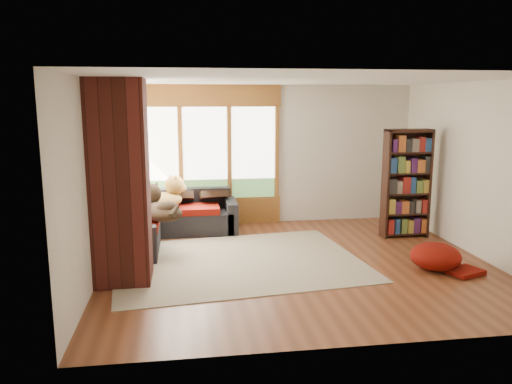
{
  "coord_description": "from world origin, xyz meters",
  "views": [
    {
      "loc": [
        -1.59,
        -6.76,
        2.35
      ],
      "look_at": [
        -0.52,
        0.61,
        0.95
      ],
      "focal_mm": 35.0,
      "sensor_mm": 36.0,
      "label": 1
    }
  ],
  "objects_px": {
    "brick_chimney": "(120,183)",
    "dog_tan": "(163,192)",
    "pouf": "(436,256)",
    "dog_brindle": "(159,202)",
    "bookshelf": "(406,184)",
    "area_rug": "(238,262)",
    "sectional_sofa": "(164,220)"
  },
  "relations": [
    {
      "from": "dog_tan",
      "to": "bookshelf",
      "type": "bearing_deg",
      "value": -36.41
    },
    {
      "from": "brick_chimney",
      "to": "dog_tan",
      "type": "bearing_deg",
      "value": 77.95
    },
    {
      "from": "area_rug",
      "to": "pouf",
      "type": "xyz_separation_m",
      "value": [
        2.69,
        -0.7,
        0.19
      ]
    },
    {
      "from": "bookshelf",
      "to": "area_rug",
      "type": "bearing_deg",
      "value": -162.13
    },
    {
      "from": "area_rug",
      "to": "dog_tan",
      "type": "height_order",
      "value": "dog_tan"
    },
    {
      "from": "bookshelf",
      "to": "dog_brindle",
      "type": "height_order",
      "value": "bookshelf"
    },
    {
      "from": "area_rug",
      "to": "dog_brindle",
      "type": "xyz_separation_m",
      "value": [
        -1.15,
        0.73,
        0.77
      ]
    },
    {
      "from": "brick_chimney",
      "to": "bookshelf",
      "type": "distance_m",
      "value": 4.79
    },
    {
      "from": "area_rug",
      "to": "pouf",
      "type": "distance_m",
      "value": 2.79
    },
    {
      "from": "bookshelf",
      "to": "dog_brindle",
      "type": "distance_m",
      "value": 4.14
    },
    {
      "from": "sectional_sofa",
      "to": "bookshelf",
      "type": "distance_m",
      "value": 4.18
    },
    {
      "from": "sectional_sofa",
      "to": "dog_tan",
      "type": "relative_size",
      "value": 2.22
    },
    {
      "from": "dog_tan",
      "to": "dog_brindle",
      "type": "relative_size",
      "value": 1.01
    },
    {
      "from": "sectional_sofa",
      "to": "area_rug",
      "type": "distance_m",
      "value": 1.91
    },
    {
      "from": "pouf",
      "to": "dog_brindle",
      "type": "bearing_deg",
      "value": 159.48
    },
    {
      "from": "brick_chimney",
      "to": "dog_tan",
      "type": "distance_m",
      "value": 2.15
    },
    {
      "from": "dog_tan",
      "to": "brick_chimney",
      "type": "bearing_deg",
      "value": -130.72
    },
    {
      "from": "area_rug",
      "to": "dog_tan",
      "type": "relative_size",
      "value": 3.55
    },
    {
      "from": "dog_tan",
      "to": "pouf",
      "type": "bearing_deg",
      "value": -58.95
    },
    {
      "from": "brick_chimney",
      "to": "sectional_sofa",
      "type": "xyz_separation_m",
      "value": [
        0.45,
        2.05,
        -1.0
      ]
    },
    {
      "from": "pouf",
      "to": "dog_brindle",
      "type": "distance_m",
      "value": 4.14
    },
    {
      "from": "dog_brindle",
      "to": "brick_chimney",
      "type": "bearing_deg",
      "value": 128.43
    },
    {
      "from": "bookshelf",
      "to": "brick_chimney",
      "type": "bearing_deg",
      "value": -161.96
    },
    {
      "from": "area_rug",
      "to": "pouf",
      "type": "height_order",
      "value": "pouf"
    },
    {
      "from": "sectional_sofa",
      "to": "pouf",
      "type": "bearing_deg",
      "value": -33.78
    },
    {
      "from": "bookshelf",
      "to": "dog_tan",
      "type": "height_order",
      "value": "bookshelf"
    },
    {
      "from": "brick_chimney",
      "to": "dog_tan",
      "type": "xyz_separation_m",
      "value": [
        0.43,
        2.04,
        -0.52
      ]
    },
    {
      "from": "area_rug",
      "to": "dog_brindle",
      "type": "bearing_deg",
      "value": 147.41
    },
    {
      "from": "bookshelf",
      "to": "dog_tan",
      "type": "relative_size",
      "value": 1.87
    },
    {
      "from": "dog_brindle",
      "to": "sectional_sofa",
      "type": "bearing_deg",
      "value": -36.64
    },
    {
      "from": "brick_chimney",
      "to": "dog_tan",
      "type": "height_order",
      "value": "brick_chimney"
    },
    {
      "from": "brick_chimney",
      "to": "pouf",
      "type": "distance_m",
      "value": 4.39
    }
  ]
}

